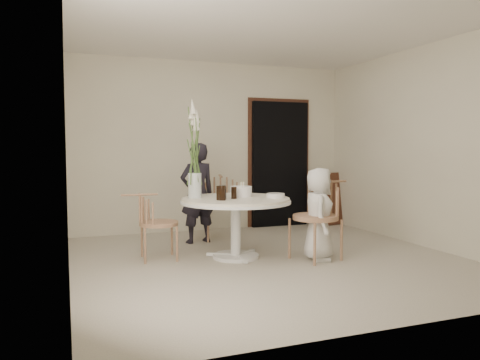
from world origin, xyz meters
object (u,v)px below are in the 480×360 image
object	(u,v)px
table	(236,207)
boy	(319,214)
chair_right	(324,208)
flower_vase	(195,154)
girl	(197,193)
chair_left	(149,217)
birthday_cake	(241,191)
chair_far	(221,197)

from	to	relation	value
table	boy	bearing A→B (deg)	-26.87
boy	chair_right	bearing A→B (deg)	-32.85
table	flower_vase	size ratio (longest dim) A/B	1.12
girl	flower_vase	bearing A→B (deg)	62.24
chair_left	birthday_cake	distance (m)	1.15
chair_far	boy	world-z (taller)	boy
chair_left	girl	world-z (taller)	girl
birthday_cake	table	bearing A→B (deg)	-133.66
chair_right	flower_vase	bearing A→B (deg)	-125.46
table	birthday_cake	distance (m)	0.24
flower_vase	birthday_cake	bearing A→B (deg)	-5.65
flower_vase	girl	bearing A→B (deg)	72.82
chair_far	girl	xyz separation A→B (m)	(-0.43, -0.25, 0.10)
chair_far	boy	bearing A→B (deg)	-56.09
boy	flower_vase	bearing A→B (deg)	89.96
chair_right	birthday_cake	distance (m)	1.02
table	flower_vase	world-z (taller)	flower_vase
chair_right	birthday_cake	size ratio (longest dim) A/B	3.55
chair_right	boy	distance (m)	0.14
chair_right	chair_far	bearing A→B (deg)	-170.28
birthday_cake	girl	bearing A→B (deg)	108.42
chair_left	boy	distance (m)	2.01
chair_far	flower_vase	world-z (taller)	flower_vase
chair_far	girl	size ratio (longest dim) A/B	0.66
chair_left	flower_vase	size ratio (longest dim) A/B	0.67
flower_vase	chair_right	bearing A→B (deg)	-21.20
table	birthday_cake	xyz separation A→B (m)	(0.12, 0.12, 0.18)
girl	birthday_cake	distance (m)	0.98
girl	boy	world-z (taller)	girl
chair_left	boy	xyz separation A→B (m)	(1.88, -0.70, 0.03)
chair_right	boy	xyz separation A→B (m)	(-0.10, -0.07, -0.06)
chair_left	girl	xyz separation A→B (m)	(0.81, 0.79, 0.18)
boy	chair_far	bearing A→B (deg)	45.20
girl	birthday_cake	bearing A→B (deg)	97.84
table	girl	distance (m)	1.06
boy	table	bearing A→B (deg)	88.08
girl	birthday_cake	world-z (taller)	girl
table	flower_vase	distance (m)	0.81
table	girl	bearing A→B (deg)	100.39
chair_left	girl	distance (m)	1.14
chair_right	flower_vase	xyz separation A→B (m)	(-1.45, 0.56, 0.65)
chair_far	birthday_cake	world-z (taller)	chair_far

